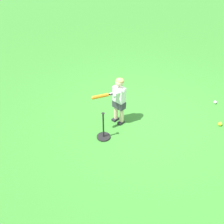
% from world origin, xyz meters
% --- Properties ---
extents(ground_plane, '(40.00, 40.00, 0.00)m').
position_xyz_m(ground_plane, '(0.00, 0.00, 0.00)').
color(ground_plane, '#38842D').
extents(child_batter, '(0.45, 0.73, 1.08)m').
position_xyz_m(child_batter, '(0.52, 0.42, 0.65)').
color(child_batter, '#232328').
rests_on(child_batter, ground).
extents(play_ball_behind_batter, '(0.09, 0.09, 0.09)m').
position_xyz_m(play_ball_behind_batter, '(-1.47, -0.57, 0.04)').
color(play_ball_behind_batter, yellow).
rests_on(play_ball_behind_batter, ground).
extents(play_ball_center_lawn, '(0.08, 0.08, 0.08)m').
position_xyz_m(play_ball_center_lawn, '(-1.20, -1.39, 0.04)').
color(play_ball_center_lawn, white).
rests_on(play_ball_center_lawn, ground).
extents(batting_tee, '(0.28, 0.28, 0.62)m').
position_xyz_m(batting_tee, '(0.53, 1.01, 0.10)').
color(batting_tee, black).
rests_on(batting_tee, ground).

